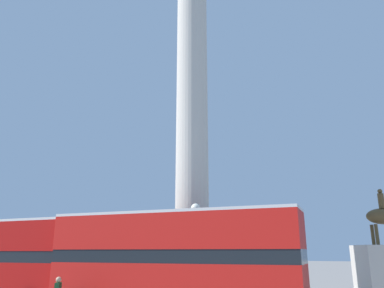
{
  "coord_description": "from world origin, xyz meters",
  "views": [
    {
      "loc": [
        9.25,
        -19.94,
        2.67
      ],
      "look_at": [
        0.0,
        0.0,
        9.0
      ],
      "focal_mm": 35.0,
      "sensor_mm": 36.0,
      "label": 1
    }
  ],
  "objects": [
    {
      "name": "bus_b",
      "position": [
        1.41,
        -5.02,
        2.41
      ],
      "size": [
        11.09,
        3.21,
        4.36
      ],
      "rotation": [
        0.0,
        0.0,
        0.06
      ],
      "color": "red",
      "rests_on": "ground_plane"
    },
    {
      "name": "street_lamp",
      "position": [
        1.59,
        -3.01,
        2.97
      ],
      "size": [
        0.46,
        0.46,
        4.96
      ],
      "color": "black",
      "rests_on": "ground_plane"
    },
    {
      "name": "monument_column",
      "position": [
        0.0,
        0.0,
        9.75
      ],
      "size": [
        4.74,
        4.74,
        24.34
      ],
      "color": "beige",
      "rests_on": "ground_plane"
    }
  ]
}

